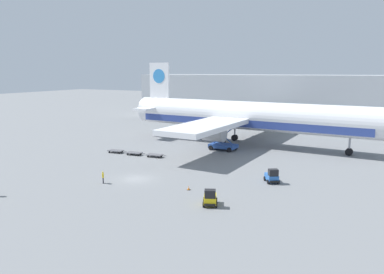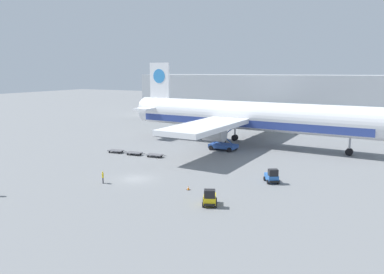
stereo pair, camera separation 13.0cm
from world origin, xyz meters
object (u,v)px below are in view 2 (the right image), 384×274
object	(u,v)px
baggage_dolly_third	(155,155)
scissor_lift_loader	(223,140)
airplane_main	(244,117)
traffic_cone_near	(188,188)
baggage_dolly_second	(134,153)
baggage_tug_foreground	(272,176)
baggage_tug_mid	(210,198)
baggage_dolly_lead	(116,151)
ground_crew_near	(103,176)

from	to	relation	value
baggage_dolly_third	scissor_lift_loader	bearing A→B (deg)	47.41
airplane_main	traffic_cone_near	distance (m)	32.83
baggage_dolly_second	baggage_tug_foreground	bearing A→B (deg)	-17.23
baggage_tug_mid	traffic_cone_near	world-z (taller)	baggage_tug_mid
baggage_dolly_lead	traffic_cone_near	world-z (taller)	traffic_cone_near
baggage_dolly_third	baggage_tug_foreground	bearing A→B (deg)	-19.96
scissor_lift_loader	baggage_tug_mid	world-z (taller)	scissor_lift_loader
scissor_lift_loader	baggage_dolly_second	bearing A→B (deg)	-134.65
baggage_dolly_second	ground_crew_near	xyz separation A→B (m)	(6.58, -16.25, 0.57)
scissor_lift_loader	baggage_dolly_lead	size ratio (longest dim) A/B	1.42
baggage_tug_mid	baggage_dolly_second	xyz separation A→B (m)	(-23.08, 17.35, -0.49)
baggage_tug_foreground	ground_crew_near	size ratio (longest dim) A/B	1.70
baggage_tug_mid	baggage_dolly_third	world-z (taller)	baggage_tug_mid
baggage_dolly_second	ground_crew_near	distance (m)	17.54
baggage_dolly_lead	ground_crew_near	xyz separation A→B (m)	(10.77, -16.22, 0.57)
airplane_main	ground_crew_near	xyz separation A→B (m)	(-7.75, -34.86, -4.88)
airplane_main	scissor_lift_loader	xyz separation A→B (m)	(-1.63, -6.96, -3.86)
baggage_dolly_lead	baggage_dolly_third	size ratio (longest dim) A/B	1.00
baggage_tug_mid	traffic_cone_near	bearing A→B (deg)	-152.01
ground_crew_near	airplane_main	bearing A→B (deg)	128.24
baggage_tug_foreground	ground_crew_near	xyz separation A→B (m)	(-20.37, -10.88, 0.09)
scissor_lift_loader	ground_crew_near	world-z (taller)	scissor_lift_loader
baggage_dolly_lead	baggage_dolly_third	world-z (taller)	same
airplane_main	baggage_tug_foreground	distance (m)	27.55
baggage_dolly_lead	baggage_dolly_second	xyz separation A→B (m)	(4.19, 0.03, 0.00)
airplane_main	baggage_tug_foreground	xyz separation A→B (m)	(12.62, -23.98, -4.96)
baggage_tug_mid	traffic_cone_near	size ratio (longest dim) A/B	5.17
airplane_main	baggage_dolly_lead	size ratio (longest dim) A/B	15.44
ground_crew_near	baggage_tug_foreground	bearing A→B (deg)	78.88
scissor_lift_loader	ground_crew_near	size ratio (longest dim) A/B	3.23
baggage_tug_mid	baggage_dolly_third	xyz separation A→B (m)	(-18.83, 17.64, -0.49)
traffic_cone_near	baggage_tug_foreground	bearing A→B (deg)	43.21
baggage_tug_mid	baggage_dolly_lead	world-z (taller)	baggage_tug_mid
traffic_cone_near	baggage_tug_mid	bearing A→B (deg)	-38.82
baggage_dolly_lead	baggage_dolly_second	bearing A→B (deg)	-5.59
scissor_lift_loader	baggage_tug_foreground	xyz separation A→B (m)	(14.25, -17.02, -1.10)
baggage_tug_foreground	baggage_dolly_third	size ratio (longest dim) A/B	0.75
airplane_main	baggage_dolly_third	bearing A→B (deg)	-115.96
baggage_dolly_lead	baggage_dolly_second	world-z (taller)	same
airplane_main	baggage_tug_mid	bearing A→B (deg)	-73.49
scissor_lift_loader	traffic_cone_near	world-z (taller)	scissor_lift_loader
baggage_tug_foreground	baggage_tug_mid	distance (m)	12.59
scissor_lift_loader	baggage_dolly_second	xyz separation A→B (m)	(-12.70, -11.65, -1.59)
airplane_main	baggage_dolly_lead	bearing A→B (deg)	-131.98
baggage_dolly_lead	ground_crew_near	size ratio (longest dim) A/B	2.27
scissor_lift_loader	baggage_dolly_second	distance (m)	17.31
baggage_tug_mid	baggage_dolly_lead	distance (m)	32.31
baggage_dolly_second	baggage_dolly_lead	bearing A→B (deg)	174.41
baggage_dolly_lead	scissor_lift_loader	bearing A→B (deg)	28.69
ground_crew_near	baggage_tug_mid	bearing A→B (deg)	46.97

